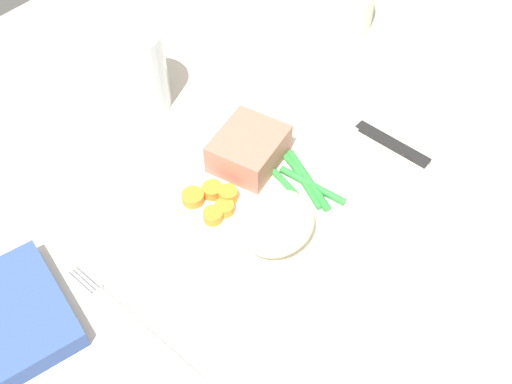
{
  "coord_description": "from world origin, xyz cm",
  "views": [
    {
      "loc": [
        -27.78,
        -26.97,
        51.24
      ],
      "look_at": [
        0.84,
        -2.03,
        4.6
      ],
      "focal_mm": 43.46,
      "sensor_mm": 36.0,
      "label": 1
    }
  ],
  "objects_px": {
    "water_glass": "(133,74)",
    "fork": "(132,323)",
    "knife": "(353,122)",
    "salad_bowl": "(324,0)",
    "dinner_plate": "(256,203)",
    "meat_portion": "(249,149)"
  },
  "relations": [
    {
      "from": "water_glass",
      "to": "fork",
      "type": "bearing_deg",
      "value": -133.18
    },
    {
      "from": "knife",
      "to": "water_glass",
      "type": "height_order",
      "value": "water_glass"
    },
    {
      "from": "knife",
      "to": "salad_bowl",
      "type": "bearing_deg",
      "value": 49.03
    },
    {
      "from": "dinner_plate",
      "to": "fork",
      "type": "relative_size",
      "value": 1.48
    },
    {
      "from": "fork",
      "to": "knife",
      "type": "bearing_deg",
      "value": 4.44
    },
    {
      "from": "dinner_plate",
      "to": "salad_bowl",
      "type": "distance_m",
      "value": 0.33
    },
    {
      "from": "dinner_plate",
      "to": "meat_portion",
      "type": "xyz_separation_m",
      "value": [
        0.03,
        0.04,
        0.03
      ]
    },
    {
      "from": "salad_bowl",
      "to": "meat_portion",
      "type": "bearing_deg",
      "value": -158.68
    },
    {
      "from": "meat_portion",
      "to": "knife",
      "type": "xyz_separation_m",
      "value": [
        0.13,
        -0.04,
        -0.03
      ]
    },
    {
      "from": "dinner_plate",
      "to": "water_glass",
      "type": "bearing_deg",
      "value": 82.43
    },
    {
      "from": "fork",
      "to": "water_glass",
      "type": "distance_m",
      "value": 0.29
    },
    {
      "from": "meat_portion",
      "to": "water_glass",
      "type": "xyz_separation_m",
      "value": [
        -0.01,
        0.17,
        0.01
      ]
    },
    {
      "from": "knife",
      "to": "salad_bowl",
      "type": "xyz_separation_m",
      "value": [
        0.13,
        0.14,
        0.03
      ]
    },
    {
      "from": "dinner_plate",
      "to": "meat_portion",
      "type": "distance_m",
      "value": 0.06
    },
    {
      "from": "meat_portion",
      "to": "fork",
      "type": "height_order",
      "value": "meat_portion"
    },
    {
      "from": "knife",
      "to": "salad_bowl",
      "type": "height_order",
      "value": "salad_bowl"
    },
    {
      "from": "fork",
      "to": "water_glass",
      "type": "height_order",
      "value": "water_glass"
    },
    {
      "from": "dinner_plate",
      "to": "salad_bowl",
      "type": "relative_size",
      "value": 1.91
    },
    {
      "from": "knife",
      "to": "fork",
      "type": "bearing_deg",
      "value": -178.23
    },
    {
      "from": "water_glass",
      "to": "salad_bowl",
      "type": "bearing_deg",
      "value": -13.2
    },
    {
      "from": "meat_portion",
      "to": "fork",
      "type": "distance_m",
      "value": 0.21
    },
    {
      "from": "dinner_plate",
      "to": "fork",
      "type": "xyz_separation_m",
      "value": [
        -0.17,
        -0.0,
        -0.01
      ]
    }
  ]
}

